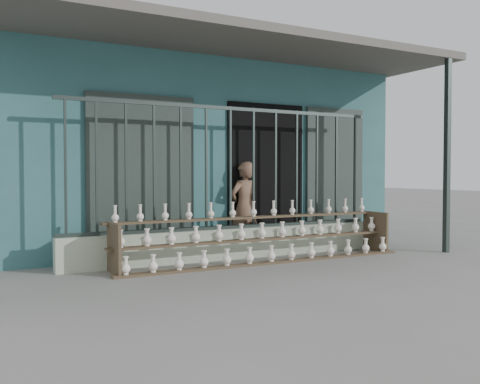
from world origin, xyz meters
name	(u,v)px	position (x,y,z in m)	size (l,w,h in m)	color
ground	(277,273)	(0.00, 0.00, 0.00)	(60.00, 60.00, 0.00)	slate
workshop_building	(162,155)	(0.00, 4.23, 1.62)	(7.40, 6.60, 3.21)	#2E5F62
parapet_wall	(230,244)	(0.00, 1.30, 0.23)	(5.00, 0.20, 0.45)	#B2C2A6
security_fence	(230,168)	(0.00, 1.30, 1.35)	(5.00, 0.04, 1.80)	#283330
shelf_rack	(263,236)	(0.31, 0.88, 0.36)	(4.50, 0.68, 0.85)	brown
elderly_woman	(244,208)	(0.43, 1.65, 0.72)	(0.53, 0.35, 1.45)	brown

